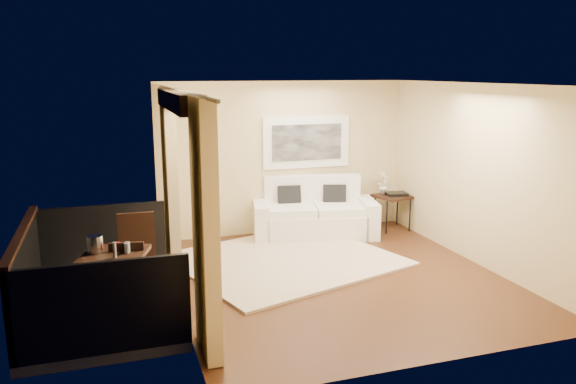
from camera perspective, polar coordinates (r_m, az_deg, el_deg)
floor at (r=8.08m, az=5.05°, el=-8.66°), size 5.00×5.00×0.00m
room_shell at (r=6.99m, az=-11.05°, el=9.11°), size 5.00×6.40×5.00m
balcony at (r=7.44m, az=-19.44°, el=-9.74°), size 1.81×2.60×1.17m
curtains at (r=7.15m, az=-10.51°, el=-0.39°), size 0.16×4.80×2.64m
artwork at (r=10.07m, az=1.91°, el=5.08°), size 1.62×0.07×0.92m
rug at (r=8.71m, az=-0.22°, el=-6.88°), size 3.74×3.48×0.04m
sofa at (r=9.97m, az=2.66°, el=-2.35°), size 2.29×1.34×1.03m
side_table at (r=10.45m, az=10.59°, el=-0.63°), size 0.72×0.72×0.64m
tray at (r=10.45m, az=10.95°, el=-0.18°), size 0.42×0.34×0.05m
orchid at (r=10.46m, az=9.67°, el=1.03°), size 0.29×0.28×0.46m
bistro_table at (r=6.81m, az=-17.23°, el=-6.58°), size 0.88×0.88×0.82m
balcony_chair_far at (r=7.69m, az=-15.08°, el=-5.12°), size 0.48×0.49×1.08m
balcony_chair_near at (r=6.84m, az=-16.01°, el=-8.29°), size 0.45×0.46×0.92m
ice_bucket at (r=6.85m, az=-19.01°, el=-5.02°), size 0.18×0.18×0.20m
candle at (r=6.94m, az=-16.90°, el=-5.20°), size 0.06×0.06×0.07m
vase at (r=6.59m, az=-17.20°, el=-5.65°), size 0.04×0.04×0.18m
glass_a at (r=6.73m, az=-16.05°, el=-5.49°), size 0.06×0.06×0.12m
glass_b at (r=6.76m, az=-16.00°, el=-5.40°), size 0.06×0.06×0.12m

